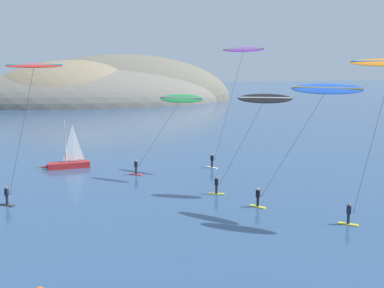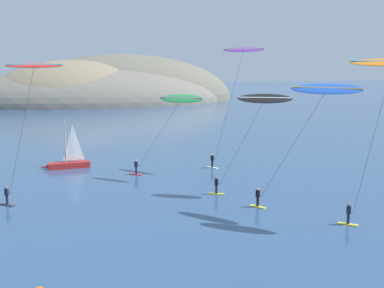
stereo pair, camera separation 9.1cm
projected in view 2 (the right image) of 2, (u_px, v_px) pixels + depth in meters
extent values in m
ellipsoid|color=slate|center=(94.00, 102.00, 154.20)|extent=(83.81, 48.43, 23.82)
ellipsoid|color=slate|center=(123.00, 101.00, 159.34)|extent=(48.63, 38.07, 23.58)
ellipsoid|color=#6B6656|center=(124.00, 101.00, 162.37)|extent=(74.88, 44.62, 30.94)
ellipsoid|color=#84755B|center=(75.00, 103.00, 150.62)|extent=(55.25, 40.91, 26.95)
cube|color=#B22323|center=(69.00, 165.00, 57.08)|extent=(4.89, 1.76, 0.70)
cone|color=#B22323|center=(48.00, 167.00, 56.23)|extent=(2.20, 0.83, 0.67)
cylinder|color=#B2B2B7|center=(65.00, 141.00, 56.51)|extent=(0.12, 0.12, 5.00)
pyramid|color=white|center=(73.00, 143.00, 56.85)|extent=(1.80, 0.22, 4.25)
cylinder|color=#A5A5AD|center=(74.00, 160.00, 57.19)|extent=(1.80, 0.22, 0.08)
cube|color=#2D2D33|center=(7.00, 205.00, 42.02)|extent=(1.34, 1.35, 0.08)
cylinder|color=#192338|center=(7.00, 200.00, 41.95)|extent=(0.22, 0.22, 0.80)
cube|color=#192338|center=(7.00, 192.00, 41.83)|extent=(0.39, 0.36, 0.60)
sphere|color=#9E7051|center=(6.00, 187.00, 41.76)|extent=(0.22, 0.22, 0.22)
cylinder|color=black|center=(10.00, 194.00, 41.73)|extent=(0.36, 0.46, 0.04)
ellipsoid|color=red|center=(34.00, 66.00, 38.79)|extent=(5.30, 4.41, 0.51)
cylinder|color=#23D6DB|center=(34.00, 65.00, 38.78)|extent=(4.46, 3.42, 0.16)
cylinder|color=#333338|center=(21.00, 133.00, 40.27)|extent=(2.64, 2.00, 10.92)
cube|color=red|center=(136.00, 174.00, 53.60)|extent=(1.38, 1.30, 0.08)
cylinder|color=#192338|center=(136.00, 171.00, 53.53)|extent=(0.22, 0.22, 0.80)
cube|color=#192338|center=(136.00, 164.00, 53.41)|extent=(0.39, 0.38, 0.60)
sphere|color=tan|center=(136.00, 161.00, 53.34)|extent=(0.22, 0.22, 0.22)
cylinder|color=black|center=(139.00, 166.00, 53.28)|extent=(0.40, 0.43, 0.04)
ellipsoid|color=green|center=(181.00, 99.00, 49.75)|extent=(4.55, 4.29, 0.95)
cylinder|color=#D660B7|center=(181.00, 98.00, 49.74)|extent=(3.67, 3.35, 0.16)
cylinder|color=#333338|center=(159.00, 134.00, 51.52)|extent=(3.98, 3.62, 7.52)
cube|color=yellow|center=(348.00, 224.00, 36.94)|extent=(1.35, 1.33, 0.08)
cylinder|color=#192338|center=(348.00, 219.00, 36.87)|extent=(0.22, 0.22, 0.80)
cube|color=#192338|center=(349.00, 210.00, 36.75)|extent=(0.39, 0.37, 0.60)
sphere|color=#9E7051|center=(349.00, 205.00, 36.68)|extent=(0.22, 0.22, 0.22)
cylinder|color=black|center=(353.00, 212.00, 36.65)|extent=(0.37, 0.46, 0.04)
cylinder|color=#333338|center=(372.00, 140.00, 35.37)|extent=(1.67, 1.29, 11.16)
cube|color=silver|center=(212.00, 168.00, 57.12)|extent=(1.15, 1.48, 0.08)
cylinder|color=black|center=(212.00, 164.00, 57.05)|extent=(0.22, 0.22, 0.80)
cube|color=black|center=(212.00, 158.00, 56.94)|extent=(0.37, 0.39, 0.60)
sphere|color=beige|center=(212.00, 155.00, 56.87)|extent=(0.22, 0.22, 0.22)
cylinder|color=black|center=(215.00, 159.00, 56.77)|extent=(0.44, 0.39, 0.04)
ellipsoid|color=purple|center=(244.00, 49.00, 52.77)|extent=(4.28, 4.71, 0.68)
cylinder|color=#7ACC42|center=(244.00, 49.00, 52.76)|extent=(3.32, 3.84, 0.16)
cylinder|color=#333338|center=(229.00, 107.00, 54.78)|extent=(2.35, 2.74, 12.62)
cube|color=yellow|center=(258.00, 207.00, 41.48)|extent=(1.16, 1.47, 0.08)
cylinder|color=black|center=(258.00, 202.00, 41.41)|extent=(0.22, 0.22, 0.80)
cube|color=black|center=(258.00, 194.00, 41.29)|extent=(0.37, 0.39, 0.60)
sphere|color=beige|center=(258.00, 189.00, 41.22)|extent=(0.22, 0.22, 0.22)
cylinder|color=black|center=(262.00, 196.00, 41.12)|extent=(0.44, 0.39, 0.04)
ellipsoid|color=blue|center=(327.00, 89.00, 36.86)|extent=(4.94, 5.35, 0.92)
cylinder|color=gold|center=(327.00, 88.00, 36.85)|extent=(3.69, 4.21, 0.16)
cylinder|color=#333338|center=(292.00, 146.00, 39.00)|extent=(3.44, 3.95, 9.16)
cube|color=yellow|center=(216.00, 194.00, 45.57)|extent=(1.54, 0.96, 0.08)
cylinder|color=black|center=(216.00, 189.00, 45.50)|extent=(0.22, 0.22, 0.80)
cube|color=black|center=(216.00, 182.00, 45.38)|extent=(0.39, 0.33, 0.60)
sphere|color=#9E7051|center=(216.00, 178.00, 45.31)|extent=(0.22, 0.22, 0.22)
cylinder|color=black|center=(220.00, 184.00, 45.34)|extent=(0.28, 0.51, 0.04)
ellipsoid|color=black|center=(265.00, 98.00, 43.34)|extent=(5.08, 3.51, 0.94)
cylinder|color=white|center=(265.00, 98.00, 43.33)|extent=(4.28, 2.23, 0.16)
cylinder|color=#333338|center=(242.00, 143.00, 44.35)|extent=(3.61, 1.80, 7.97)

